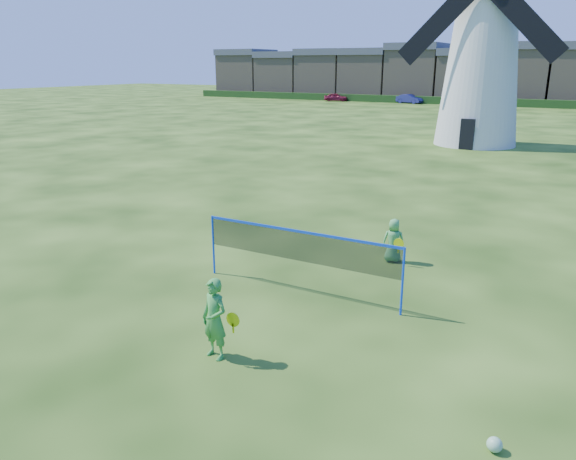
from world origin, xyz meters
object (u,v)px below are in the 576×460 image
at_px(windmill, 482,59).
at_px(badminton_net, 299,247).
at_px(player_girl, 215,319).
at_px(car_left, 336,97).
at_px(play_ball, 495,445).
at_px(car_right, 410,99).
at_px(player_boy, 393,240).

xyz_separation_m(windmill, badminton_net, (1.35, -27.61, -4.44)).
distance_m(player_girl, car_left, 73.29).
height_order(windmill, play_ball, windmill).
bearing_deg(car_right, car_left, 110.39).
bearing_deg(car_right, player_girl, -150.12).
height_order(car_left, car_right, car_right).
bearing_deg(player_boy, player_girl, 61.52).
xyz_separation_m(windmill, player_boy, (2.61, -24.49, -4.97)).
height_order(player_girl, player_boy, player_girl).
relative_size(player_boy, car_left, 0.35).
distance_m(player_boy, car_right, 64.75).
relative_size(player_girl, player_boy, 1.28).
height_order(windmill, player_boy, windmill).
relative_size(player_girl, play_ball, 7.02).
height_order(badminton_net, car_left, badminton_net).
bearing_deg(player_boy, car_left, -82.32).
xyz_separation_m(play_ball, car_right, (-22.39, 68.67, 0.51)).
bearing_deg(badminton_net, car_left, 113.75).
distance_m(player_boy, car_left, 67.85).
distance_m(car_left, car_right, 10.92).
bearing_deg(car_left, windmill, -162.65).
distance_m(windmill, car_left, 45.70).
height_order(play_ball, car_right, car_right).
bearing_deg(windmill, badminton_net, -87.20).
xyz_separation_m(player_boy, car_right, (-18.64, 62.01, 0.01)).
height_order(play_ball, car_left, car_left).
distance_m(player_girl, car_right, 70.69).
xyz_separation_m(badminton_net, player_girl, (0.06, -3.38, -0.37)).
bearing_deg(play_ball, car_left, 116.15).
bearing_deg(player_girl, car_right, 115.01).
xyz_separation_m(player_girl, play_ball, (4.94, -0.16, -0.66)).
bearing_deg(player_girl, windmill, 103.34).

